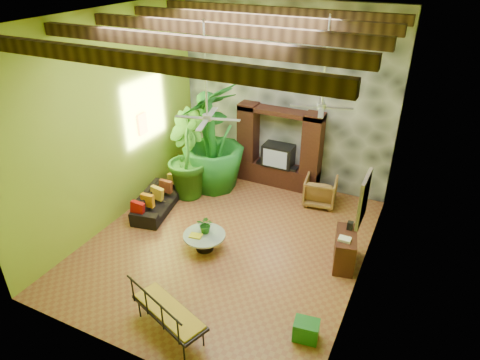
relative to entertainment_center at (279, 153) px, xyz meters
The scene contains 23 objects.
ground 3.28m from the entertainment_center, 90.00° to the right, with size 7.00×7.00×0.00m, color brown.
ceiling 5.11m from the entertainment_center, 90.00° to the right, with size 6.00×7.00×0.02m, color silver.
back_wall 1.58m from the entertainment_center, 90.00° to the left, with size 6.00×0.02×5.00m, color #8EAA26.
left_wall 4.60m from the entertainment_center, 133.73° to the right, with size 0.02×7.00×5.00m, color #8EAA26.
right_wall 4.60m from the entertainment_center, 46.27° to the right, with size 0.02×7.00×5.00m, color #8EAA26.
stone_accent_wall 1.56m from the entertainment_center, 90.00° to the left, with size 5.98×0.10×4.98m, color #34373B.
ceiling_beams 4.94m from the entertainment_center, 90.00° to the right, with size 5.95×5.36×0.22m.
entertainment_center is the anchor object (origin of this frame).
ceiling_fan_front 4.30m from the entertainment_center, 93.24° to the right, with size 1.28×1.28×1.86m.
ceiling_fan_back 3.50m from the entertainment_center, 50.43° to the right, with size 1.28×1.28×1.86m.
wall_art_mask 3.82m from the entertainment_center, 144.18° to the right, with size 0.06×0.32×0.55m, color orange.
wall_art_painting 4.95m from the entertainment_center, 51.61° to the right, with size 0.06×0.70×0.90m, color #25548A.
sofa 3.60m from the entertainment_center, 130.65° to the right, with size 1.86×0.73×0.54m, color black.
wicker_armchair 1.62m from the entertainment_center, 20.23° to the right, with size 0.81×0.84×0.76m, color brown.
tall_plant_a 2.10m from the entertainment_center, 160.11° to the right, with size 1.25×0.85×2.38m, color #195F1E.
tall_plant_b 2.62m from the entertainment_center, 141.61° to the right, with size 1.30×1.05×2.37m, color #255F19.
tall_plant_c 1.92m from the entertainment_center, 148.41° to the right, with size 1.70×1.70×3.04m, color #1A641E.
coffee_table 3.68m from the entertainment_center, 95.82° to the right, with size 0.96×0.96×0.40m.
centerpiece_plant 3.53m from the entertainment_center, 96.12° to the right, with size 0.37×0.32×0.41m, color #1D5917.
yellow_tray 3.81m from the entertainment_center, 97.70° to the right, with size 0.28×0.20×0.03m, color yellow.
iron_bench 6.02m from the entertainment_center, 87.40° to the right, with size 1.66×1.08×0.57m.
side_console 3.82m from the entertainment_center, 46.10° to the right, with size 0.43×0.95×0.76m, color #361911.
green_bin 5.67m from the entertainment_center, 63.39° to the right, with size 0.44×0.33×0.38m, color #1E712C.
Camera 1 is at (3.78, -7.15, 6.13)m, focal length 32.00 mm.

